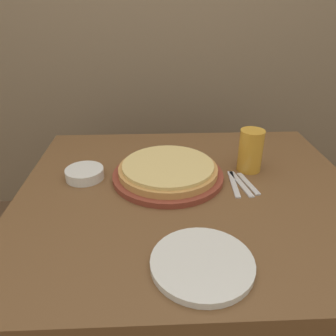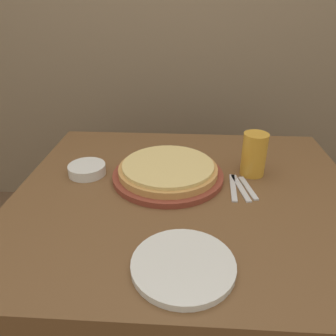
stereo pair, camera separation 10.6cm
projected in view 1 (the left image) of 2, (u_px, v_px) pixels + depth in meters
ground_plane at (185, 329)px, 1.42m from camera, size 12.00×12.00×0.00m
dining_table at (187, 268)px, 1.26m from camera, size 1.14×1.01×0.71m
pizza_on_board at (168, 172)px, 1.15m from camera, size 0.39×0.39×0.06m
beer_glass at (251, 149)px, 1.18m from camera, size 0.09×0.09×0.16m
dinner_plate at (202, 263)px, 0.78m from camera, size 0.25×0.25×0.02m
side_bowl at (85, 174)px, 1.15m from camera, size 0.13×0.13×0.04m
fork at (234, 184)px, 1.12m from camera, size 0.03×0.17×0.00m
dinner_knife at (241, 184)px, 1.12m from camera, size 0.05×0.17×0.00m
spoon at (248, 184)px, 1.12m from camera, size 0.05×0.15×0.00m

